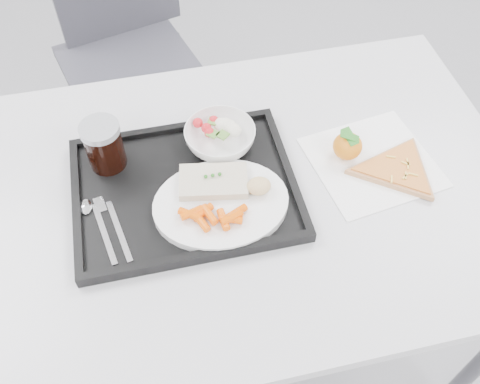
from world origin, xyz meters
name	(u,v)px	position (x,y,z in m)	size (l,w,h in m)	color
table	(237,208)	(0.00, 0.30, 0.68)	(1.20, 0.80, 0.75)	#BABABC
chair	(124,32)	(-0.19, 1.19, 0.54)	(0.51, 0.51, 0.93)	#35343C
tray	(185,190)	(-0.10, 0.32, 0.76)	(0.45, 0.35, 0.03)	black
dinner_plate	(221,204)	(-0.04, 0.25, 0.77)	(0.27, 0.27, 0.02)	white
fish_fillet	(213,181)	(-0.05, 0.30, 0.79)	(0.15, 0.11, 0.03)	beige
bread_roll	(259,186)	(0.04, 0.26, 0.80)	(0.06, 0.05, 0.03)	#CFBC7E
salad_bowl	(220,137)	(-0.01, 0.42, 0.79)	(0.15, 0.15, 0.05)	white
cola_glass	(104,145)	(-0.25, 0.42, 0.82)	(0.08, 0.08, 0.11)	black
cutlery	(102,221)	(-0.28, 0.27, 0.77)	(0.10, 0.17, 0.01)	silver
napkin	(372,162)	(0.30, 0.31, 0.75)	(0.28, 0.27, 0.00)	white
tangerine	(348,146)	(0.25, 0.33, 0.79)	(0.07, 0.07, 0.07)	orange
pizza_slice	(397,169)	(0.34, 0.27, 0.76)	(0.26, 0.26, 0.02)	tan
carrot_pile	(213,216)	(-0.06, 0.21, 0.79)	(0.13, 0.07, 0.02)	#EE5705
salad_contents	(221,126)	(0.00, 0.44, 0.80)	(0.10, 0.08, 0.03)	red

